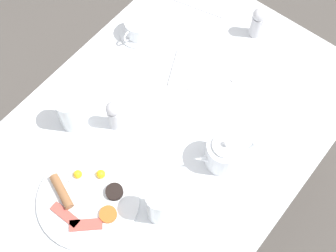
{
  "coord_description": "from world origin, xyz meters",
  "views": [
    {
      "loc": [
        0.41,
        -0.51,
        2.05
      ],
      "look_at": [
        0.0,
        0.0,
        0.77
      ],
      "focal_mm": 50.0,
      "sensor_mm": 36.0,
      "label": 1
    }
  ],
  "objects_px": {
    "teapot_near": "(224,153)",
    "teacup_with_saucer_left": "(138,29)",
    "water_glass_short": "(70,112)",
    "fork_by_plate": "(252,71)",
    "breakfast_plate": "(88,198)",
    "water_glass_tall": "(159,205)",
    "salt_grinder": "(114,115)",
    "pepper_grinder": "(258,22)",
    "knife_by_plate": "(198,7)",
    "napkin_folded": "(185,70)"
  },
  "relations": [
    {
      "from": "teapot_near",
      "to": "teacup_with_saucer_left",
      "type": "relative_size",
      "value": 1.27
    },
    {
      "from": "teacup_with_saucer_left",
      "to": "breakfast_plate",
      "type": "bearing_deg",
      "value": -63.24
    },
    {
      "from": "breakfast_plate",
      "to": "teapot_near",
      "type": "bearing_deg",
      "value": 56.26
    },
    {
      "from": "breakfast_plate",
      "to": "napkin_folded",
      "type": "height_order",
      "value": "breakfast_plate"
    },
    {
      "from": "water_glass_tall",
      "to": "pepper_grinder",
      "type": "distance_m",
      "value": 0.71
    },
    {
      "from": "breakfast_plate",
      "to": "water_glass_short",
      "type": "relative_size",
      "value": 2.27
    },
    {
      "from": "napkin_folded",
      "to": "fork_by_plate",
      "type": "distance_m",
      "value": 0.22
    },
    {
      "from": "water_glass_short",
      "to": "napkin_folded",
      "type": "relative_size",
      "value": 0.78
    },
    {
      "from": "teacup_with_saucer_left",
      "to": "water_glass_short",
      "type": "bearing_deg",
      "value": -80.29
    },
    {
      "from": "fork_by_plate",
      "to": "pepper_grinder",
      "type": "bearing_deg",
      "value": 121.0
    },
    {
      "from": "breakfast_plate",
      "to": "pepper_grinder",
      "type": "relative_size",
      "value": 2.46
    },
    {
      "from": "breakfast_plate",
      "to": "napkin_folded",
      "type": "distance_m",
      "value": 0.53
    },
    {
      "from": "teapot_near",
      "to": "water_glass_short",
      "type": "height_order",
      "value": "water_glass_short"
    },
    {
      "from": "teapot_near",
      "to": "knife_by_plate",
      "type": "relative_size",
      "value": 0.89
    },
    {
      "from": "fork_by_plate",
      "to": "knife_by_plate",
      "type": "bearing_deg",
      "value": 161.41
    },
    {
      "from": "pepper_grinder",
      "to": "knife_by_plate",
      "type": "relative_size",
      "value": 0.61
    },
    {
      "from": "pepper_grinder",
      "to": "water_glass_short",
      "type": "bearing_deg",
      "value": -110.76
    },
    {
      "from": "water_glass_tall",
      "to": "napkin_folded",
      "type": "distance_m",
      "value": 0.49
    },
    {
      "from": "teacup_with_saucer_left",
      "to": "knife_by_plate",
      "type": "relative_size",
      "value": 0.7
    },
    {
      "from": "breakfast_plate",
      "to": "napkin_folded",
      "type": "bearing_deg",
      "value": 96.06
    },
    {
      "from": "water_glass_tall",
      "to": "salt_grinder",
      "type": "relative_size",
      "value": 1.18
    },
    {
      "from": "water_glass_tall",
      "to": "water_glass_short",
      "type": "relative_size",
      "value": 1.09
    },
    {
      "from": "teapot_near",
      "to": "water_glass_tall",
      "type": "relative_size",
      "value": 1.23
    },
    {
      "from": "teapot_near",
      "to": "napkin_folded",
      "type": "xyz_separation_m",
      "value": [
        -0.28,
        0.18,
        -0.05
      ]
    },
    {
      "from": "water_glass_short",
      "to": "napkin_folded",
      "type": "distance_m",
      "value": 0.41
    },
    {
      "from": "water_glass_short",
      "to": "napkin_folded",
      "type": "height_order",
      "value": "water_glass_short"
    },
    {
      "from": "breakfast_plate",
      "to": "teacup_with_saucer_left",
      "type": "distance_m",
      "value": 0.61
    },
    {
      "from": "teacup_with_saucer_left",
      "to": "fork_by_plate",
      "type": "distance_m",
      "value": 0.41
    },
    {
      "from": "pepper_grinder",
      "to": "fork_by_plate",
      "type": "bearing_deg",
      "value": -59.0
    },
    {
      "from": "napkin_folded",
      "to": "teapot_near",
      "type": "bearing_deg",
      "value": -32.62
    },
    {
      "from": "water_glass_tall",
      "to": "knife_by_plate",
      "type": "distance_m",
      "value": 0.77
    },
    {
      "from": "fork_by_plate",
      "to": "teapot_near",
      "type": "bearing_deg",
      "value": -70.79
    },
    {
      "from": "breakfast_plate",
      "to": "salt_grinder",
      "type": "distance_m",
      "value": 0.26
    },
    {
      "from": "breakfast_plate",
      "to": "water_glass_tall",
      "type": "relative_size",
      "value": 2.08
    },
    {
      "from": "teacup_with_saucer_left",
      "to": "water_glass_short",
      "type": "distance_m",
      "value": 0.4
    },
    {
      "from": "fork_by_plate",
      "to": "knife_by_plate",
      "type": "relative_size",
      "value": 0.79
    },
    {
      "from": "breakfast_plate",
      "to": "salt_grinder",
      "type": "bearing_deg",
      "value": 113.37
    },
    {
      "from": "teacup_with_saucer_left",
      "to": "salt_grinder",
      "type": "relative_size",
      "value": 1.15
    },
    {
      "from": "salt_grinder",
      "to": "fork_by_plate",
      "type": "distance_m",
      "value": 0.49
    },
    {
      "from": "water_glass_short",
      "to": "knife_by_plate",
      "type": "distance_m",
      "value": 0.61
    },
    {
      "from": "pepper_grinder",
      "to": "napkin_folded",
      "type": "xyz_separation_m",
      "value": [
        -0.09,
        -0.27,
        -0.06
      ]
    },
    {
      "from": "water_glass_tall",
      "to": "salt_grinder",
      "type": "height_order",
      "value": "water_glass_tall"
    },
    {
      "from": "teapot_near",
      "to": "water_glass_short",
      "type": "bearing_deg",
      "value": -33.83
    },
    {
      "from": "water_glass_tall",
      "to": "knife_by_plate",
      "type": "xyz_separation_m",
      "value": [
        -0.37,
        0.67,
        -0.07
      ]
    },
    {
      "from": "napkin_folded",
      "to": "knife_by_plate",
      "type": "distance_m",
      "value": 0.27
    },
    {
      "from": "teacup_with_saucer_left",
      "to": "napkin_folded",
      "type": "xyz_separation_m",
      "value": [
        0.22,
        -0.02,
        -0.03
      ]
    },
    {
      "from": "fork_by_plate",
      "to": "knife_by_plate",
      "type": "distance_m",
      "value": 0.32
    },
    {
      "from": "water_glass_tall",
      "to": "pepper_grinder",
      "type": "height_order",
      "value": "water_glass_tall"
    },
    {
      "from": "water_glass_short",
      "to": "fork_by_plate",
      "type": "bearing_deg",
      "value": 57.5
    },
    {
      "from": "pepper_grinder",
      "to": "fork_by_plate",
      "type": "height_order",
      "value": "pepper_grinder"
    }
  ]
}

